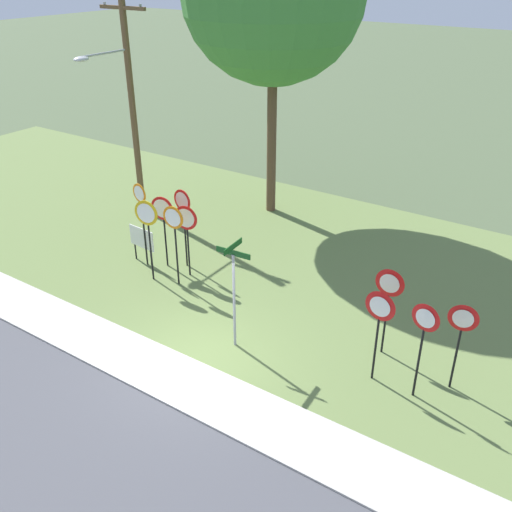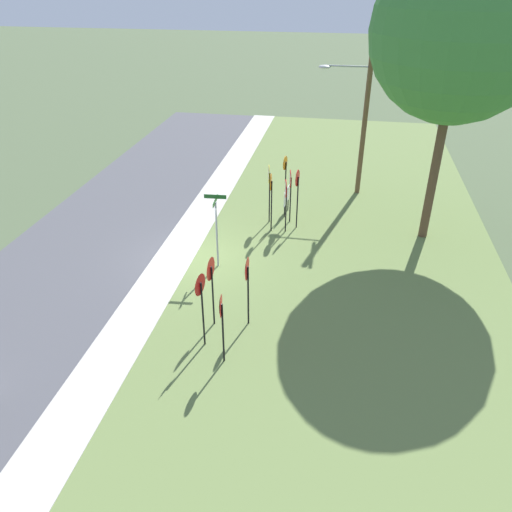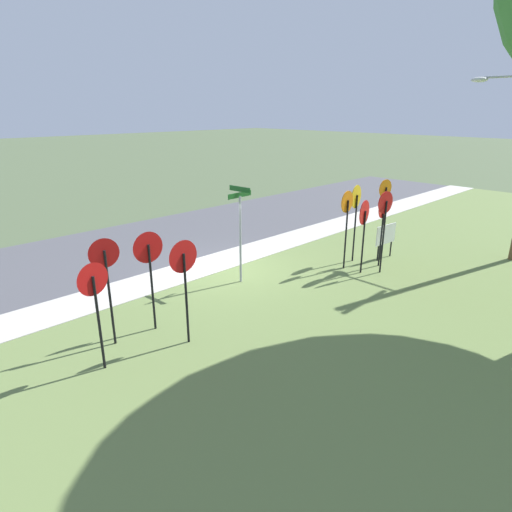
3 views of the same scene
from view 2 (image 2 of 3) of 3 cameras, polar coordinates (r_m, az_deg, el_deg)
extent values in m
plane|color=#4C5B3D|center=(20.00, -7.07, -0.25)|extent=(160.00, 160.00, 0.00)
cube|color=#4C4C51|center=(21.81, -19.24, 0.91)|extent=(44.00, 6.40, 0.01)
cube|color=#BCB7AD|center=(20.22, -9.25, 0.03)|extent=(44.00, 1.60, 0.06)
cube|color=olive|center=(19.24, 10.31, -1.82)|extent=(44.00, 12.00, 0.04)
cylinder|color=black|center=(22.16, 1.56, 6.67)|extent=(0.06, 0.06, 2.35)
cylinder|color=gold|center=(21.74, 1.49, 9.37)|extent=(0.78, 0.16, 0.79)
cylinder|color=white|center=(21.74, 1.44, 9.37)|extent=(0.61, 0.12, 0.62)
cylinder|color=black|center=(21.72, 4.77, 6.11)|extent=(0.06, 0.06, 2.38)
cylinder|color=red|center=(21.29, 4.79, 8.91)|extent=(0.71, 0.11, 0.71)
cylinder|color=white|center=(21.29, 4.74, 8.92)|extent=(0.55, 0.07, 0.55)
cylinder|color=black|center=(21.39, 3.46, 5.32)|extent=(0.06, 0.06, 2.07)
cylinder|color=red|center=(21.01, 3.43, 7.74)|extent=(0.77, 0.17, 0.78)
cylinder|color=white|center=(21.01, 3.38, 7.74)|extent=(0.60, 0.12, 0.61)
cylinder|color=black|center=(22.29, 3.97, 6.43)|extent=(0.06, 0.06, 2.12)
cylinder|color=red|center=(21.91, 3.95, 8.84)|extent=(0.77, 0.17, 0.78)
cylinder|color=white|center=(21.91, 3.91, 8.84)|extent=(0.60, 0.12, 0.61)
cylinder|color=black|center=(22.79, 3.38, 7.64)|extent=(0.06, 0.06, 2.59)
cylinder|color=orange|center=(22.34, 3.37, 10.60)|extent=(0.61, 0.12, 0.62)
cylinder|color=white|center=(22.34, 3.33, 10.61)|extent=(0.48, 0.08, 0.48)
cylinder|color=black|center=(21.36, 1.78, 5.69)|extent=(0.06, 0.06, 2.33)
cylinder|color=orange|center=(20.92, 1.72, 8.46)|extent=(0.71, 0.08, 0.71)
cylinder|color=white|center=(20.93, 1.67, 8.47)|extent=(0.55, 0.05, 0.55)
cylinder|color=black|center=(14.32, -3.80, -8.85)|extent=(0.06, 0.06, 2.04)
cone|color=red|center=(13.75, -4.10, -5.74)|extent=(0.68, 0.13, 0.68)
cone|color=silver|center=(13.75, -4.19, -5.73)|extent=(0.46, 0.08, 0.46)
cylinder|color=black|center=(14.90, -6.11, -6.69)|extent=(0.06, 0.06, 2.25)
cone|color=red|center=(14.30, -6.49, -3.29)|extent=(0.66, 0.15, 0.67)
cone|color=white|center=(14.31, -6.57, -3.28)|extent=(0.45, 0.10, 0.45)
cylinder|color=black|center=(15.73, -4.96, -4.60)|extent=(0.06, 0.06, 2.16)
cone|color=red|center=(15.19, -5.27, -1.48)|extent=(0.75, 0.09, 0.75)
cone|color=white|center=(15.19, -5.35, -1.47)|extent=(0.51, 0.05, 0.51)
cylinder|color=black|center=(15.68, -0.90, -4.61)|extent=(0.06, 0.06, 2.15)
cone|color=red|center=(15.13, -1.08, -1.47)|extent=(0.74, 0.04, 0.74)
cone|color=silver|center=(15.14, -1.16, -1.47)|extent=(0.50, 0.02, 0.50)
cylinder|color=#9EA0A8|center=(18.69, -4.51, 2.38)|extent=(0.07, 0.07, 2.65)
cylinder|color=#9EA0A8|center=(18.10, -4.68, 6.13)|extent=(0.09, 0.09, 0.03)
cube|color=#19511E|center=(18.08, -4.69, 6.31)|extent=(0.96, 0.09, 0.15)
cube|color=#19511E|center=(18.01, -4.71, 6.80)|extent=(0.08, 0.82, 0.15)
cylinder|color=brown|center=(24.98, 12.53, 16.18)|extent=(0.24, 0.24, 8.50)
cube|color=brown|center=(24.44, 13.43, 23.52)|extent=(2.10, 0.12, 0.12)
cylinder|color=gray|center=(25.27, 13.41, 23.95)|extent=(0.09, 0.09, 0.10)
cylinder|color=gray|center=(23.58, 13.51, 23.53)|extent=(0.09, 0.09, 0.10)
cylinder|color=#9EA0A8|center=(24.60, 10.47, 20.63)|extent=(0.08, 2.07, 0.08)
ellipsoid|color=#B7B7BC|center=(24.64, 7.90, 20.70)|extent=(0.40, 0.56, 0.18)
cylinder|color=black|center=(23.72, 3.69, 5.89)|extent=(0.05, 0.05, 0.55)
cylinder|color=black|center=(23.03, 3.29, 5.13)|extent=(0.05, 0.05, 0.55)
cube|color=white|center=(23.12, 3.54, 6.92)|extent=(1.10, 0.13, 0.70)
cylinder|color=brown|center=(21.38, 19.95, 9.92)|extent=(0.36, 0.36, 6.49)
sphere|color=#3D7F38|center=(20.37, 22.48, 22.71)|extent=(6.38, 6.38, 6.38)
camera|label=1|loc=(16.65, -50.39, 16.76)|focal=39.61mm
camera|label=3|loc=(10.25, 36.37, -5.10)|focal=30.02mm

